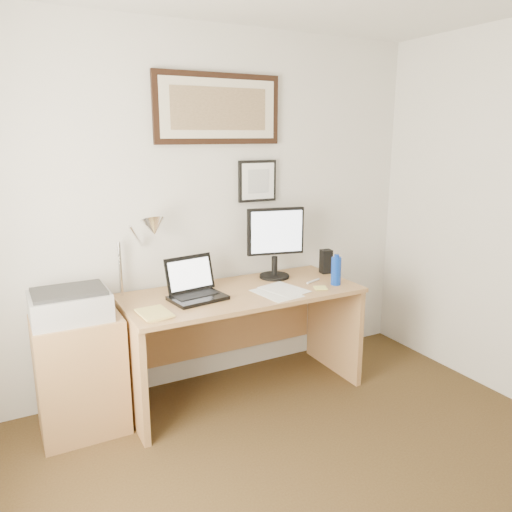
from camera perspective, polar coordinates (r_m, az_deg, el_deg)
wall_back at (r=3.54m, az=-6.52°, el=5.01°), size 3.50×0.02×2.50m
side_cabinet at (r=3.28m, az=-19.40°, el=-12.68°), size 0.50×0.40×0.73m
water_bottle at (r=3.54m, az=9.14°, el=-1.70°), size 0.07×0.07×0.20m
bottle_cap at (r=3.52m, az=9.21°, el=0.02°), size 0.04×0.04×0.02m
speaker at (r=3.83m, az=7.99°, el=-0.62°), size 0.09×0.08×0.18m
paper_sheet_a at (r=3.33m, az=2.36°, el=-4.28°), size 0.27×0.35×0.00m
paper_sheet_b at (r=3.41m, az=3.25°, el=-3.83°), size 0.29×0.36×0.00m
sticky_pad at (r=3.45m, az=7.38°, el=-3.64°), size 0.11×0.11×0.01m
marker_pen at (r=3.60m, az=6.55°, el=-2.87°), size 0.14×0.06×0.02m
book at (r=2.98m, az=-13.07°, el=-6.72°), size 0.18×0.24×0.02m
desk at (r=3.53m, az=-2.20°, el=-7.29°), size 1.60×0.70×0.75m
laptop at (r=3.25m, az=-6.99°, el=-3.77°), size 0.37×0.34×0.26m
lcd_monitor at (r=3.62m, az=2.23°, el=1.91°), size 0.42×0.22×0.52m
printer at (r=3.10m, az=-20.50°, el=-5.24°), size 0.44×0.34×0.18m
desk_lamp at (r=3.24m, az=-11.98°, el=2.89°), size 0.29×0.27×0.53m
picture_large at (r=3.54m, az=-4.30°, el=16.43°), size 0.92×0.04×0.47m
picture_small at (r=3.68m, az=0.16°, el=8.56°), size 0.30×0.03×0.30m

